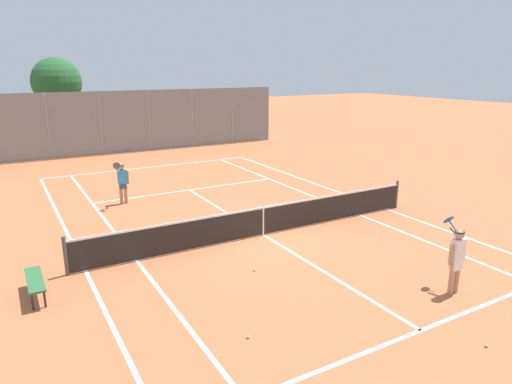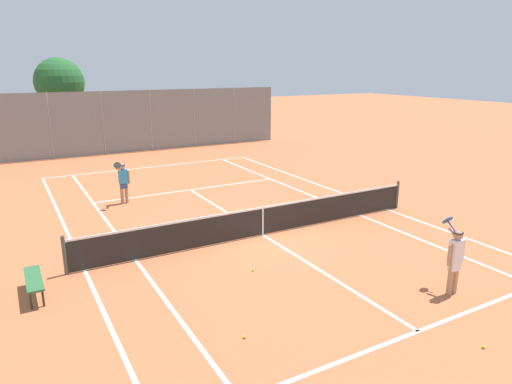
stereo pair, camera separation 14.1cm
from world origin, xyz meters
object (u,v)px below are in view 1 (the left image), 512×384
object	(u,v)px
player_far_left	(122,181)
loose_tennis_ball_3	(255,270)
tree_behind_left	(57,83)
player_near_side	(456,257)
loose_tennis_ball_1	(486,346)
loose_tennis_ball_0	(248,337)
courtside_bench	(35,281)
loose_tennis_ball_4	(311,209)
tennis_net	(263,220)

from	to	relation	value
player_far_left	loose_tennis_ball_3	bearing A→B (deg)	-79.74
player_far_left	tree_behind_left	size ratio (longest dim) A/B	0.30
player_near_side	loose_tennis_ball_1	xyz separation A→B (m)	(-1.33, -1.81, -0.89)
player_near_side	loose_tennis_ball_0	size ratio (longest dim) A/B	26.88
loose_tennis_ball_0	tree_behind_left	size ratio (longest dim) A/B	0.01
loose_tennis_ball_3	courtside_bench	size ratio (longest dim) A/B	0.04
courtside_bench	player_near_side	bearing A→B (deg)	-28.54
loose_tennis_ball_4	tennis_net	bearing A→B (deg)	-154.23
player_near_side	loose_tennis_ball_1	bearing A→B (deg)	-126.28
loose_tennis_ball_4	courtside_bench	distance (m)	10.00
courtside_bench	tree_behind_left	bearing A→B (deg)	80.79
loose_tennis_ball_3	tennis_net	bearing A→B (deg)	54.62
tree_behind_left	loose_tennis_ball_3	bearing A→B (deg)	-85.78
player_near_side	loose_tennis_ball_4	size ratio (longest dim) A/B	26.88
loose_tennis_ball_1	courtside_bench	distance (m)	9.89
tennis_net	loose_tennis_ball_1	bearing A→B (deg)	-85.05
tennis_net	loose_tennis_ball_4	size ratio (longest dim) A/B	181.82
player_near_side	courtside_bench	world-z (taller)	player_near_side
loose_tennis_ball_4	loose_tennis_ball_3	bearing A→B (deg)	-141.22
loose_tennis_ball_1	loose_tennis_ball_4	bearing A→B (deg)	75.29
loose_tennis_ball_1	courtside_bench	xyz separation A→B (m)	(-7.40, 6.56, 0.38)
tennis_net	loose_tennis_ball_1	size ratio (longest dim) A/B	181.82
loose_tennis_ball_1	tennis_net	bearing A→B (deg)	94.95
courtside_bench	loose_tennis_ball_3	bearing A→B (deg)	-14.51
player_near_side	loose_tennis_ball_0	bearing A→B (deg)	171.82
player_near_side	player_far_left	size ratio (longest dim) A/B	1.00
loose_tennis_ball_4	tree_behind_left	size ratio (longest dim) A/B	0.01
player_far_left	player_near_side	bearing A→B (deg)	-66.33
loose_tennis_ball_1	tree_behind_left	distance (m)	28.66
tree_behind_left	player_near_side	bearing A→B (deg)	-78.73
tennis_net	loose_tennis_ball_4	bearing A→B (deg)	25.77
loose_tennis_ball_4	courtside_bench	xyz separation A→B (m)	(-9.72, -2.31, 0.38)
loose_tennis_ball_0	loose_tennis_ball_1	size ratio (longest dim) A/B	1.00
tennis_net	player_near_side	distance (m)	5.97
tennis_net	loose_tennis_ball_3	world-z (taller)	tennis_net
player_far_left	tree_behind_left	world-z (taller)	tree_behind_left
tennis_net	loose_tennis_ball_3	bearing A→B (deg)	-125.38
player_near_side	loose_tennis_ball_3	distance (m)	5.00
tree_behind_left	courtside_bench	bearing A→B (deg)	-99.21
loose_tennis_ball_4	tree_behind_left	distance (m)	20.63
loose_tennis_ball_0	loose_tennis_ball_3	world-z (taller)	same
loose_tennis_ball_1	tree_behind_left	bearing A→B (deg)	97.92
loose_tennis_ball_3	player_far_left	bearing A→B (deg)	100.26
player_near_side	player_far_left	distance (m)	12.44
loose_tennis_ball_0	loose_tennis_ball_3	xyz separation A→B (m)	(1.66, 2.66, 0.00)
loose_tennis_ball_4	courtside_bench	world-z (taller)	courtside_bench
loose_tennis_ball_3	tree_behind_left	size ratio (longest dim) A/B	0.01
loose_tennis_ball_1	courtside_bench	size ratio (longest dim) A/B	0.04
tennis_net	loose_tennis_ball_0	distance (m)	5.87
player_far_left	loose_tennis_ball_4	xyz separation A→B (m)	(5.99, -4.33, -0.89)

